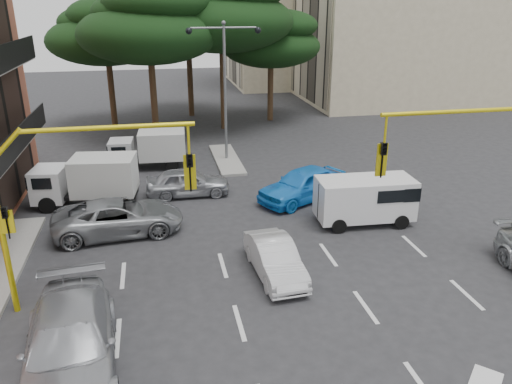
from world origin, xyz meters
TOP-DOWN VIEW (x-y plane):
  - ground at (0.00, 0.00)m, footprint 120.00×120.00m
  - median_strip at (0.00, 16.00)m, footprint 1.40×6.00m
  - apartment_beige_far at (12.95, 44.00)m, footprint 16.20×12.15m
  - pine_left_near at (-3.94, 21.96)m, footprint 9.15×9.15m
  - pine_center at (1.06, 23.96)m, footprint 9.98×9.98m
  - pine_left_far at (-6.94, 25.96)m, footprint 8.32×8.32m
  - pine_right at (5.06, 25.96)m, footprint 7.49×7.49m
  - pine_back at (-0.94, 28.96)m, footprint 9.15×9.15m
  - signal_mast_right at (6.80, 1.99)m, footprint 5.79×0.37m
  - signal_mast_left at (-6.80, 1.99)m, footprint 5.79×0.37m
  - street_lamp_center at (0.00, 16.00)m, footprint 4.16×0.36m
  - car_white_hatch at (-0.31, 2.50)m, footprint 1.58×3.87m
  - car_blue_compact at (2.63, 9.00)m, footprint 5.02×3.81m
  - car_silver_wagon at (-6.53, -1.14)m, footprint 2.74×5.77m
  - car_silver_cross_a at (-5.76, 7.00)m, footprint 5.34×2.81m
  - car_silver_cross_b at (-2.67, 10.73)m, footprint 4.04×1.70m
  - van_white at (4.43, 6.00)m, footprint 4.13×2.04m
  - box_truck_a at (-7.33, 10.46)m, footprint 4.89×2.54m
  - box_truck_b at (-4.50, 15.50)m, footprint 4.37×2.04m

SIDE VIEW (x-z plane):
  - ground at x=0.00m, z-range 0.00..0.00m
  - median_strip at x=0.00m, z-range 0.00..0.15m
  - car_white_hatch at x=-0.31m, z-range 0.00..1.25m
  - car_silver_cross_b at x=-2.67m, z-range 0.00..1.37m
  - car_silver_cross_a at x=-5.76m, z-range 0.00..1.43m
  - car_blue_compact at x=2.63m, z-range 0.00..1.59m
  - car_silver_wagon at x=-6.53m, z-range 0.00..1.62m
  - van_white at x=4.43m, z-range 0.00..2.02m
  - box_truck_b at x=-4.50m, z-range 0.00..2.10m
  - box_truck_a at x=-7.33m, z-range 0.00..2.30m
  - signal_mast_right at x=6.80m, z-range 0.88..6.88m
  - signal_mast_left at x=-6.80m, z-range 0.88..6.88m
  - street_lamp_center at x=0.00m, z-range 1.54..9.31m
  - pine_right at x=5.06m, z-range 2.03..10.40m
  - pine_left_far at x=-6.94m, z-range 2.26..11.56m
  - pine_left_near at x=-3.94m, z-range 2.49..12.72m
  - pine_back at x=-0.94m, z-range 2.49..12.72m
  - pine_center at x=1.06m, z-range 2.72..13.88m
  - apartment_beige_far at x=12.95m, z-range 0.00..16.70m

